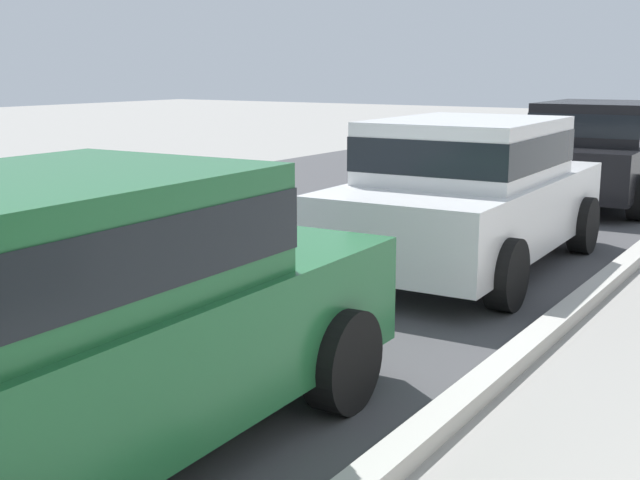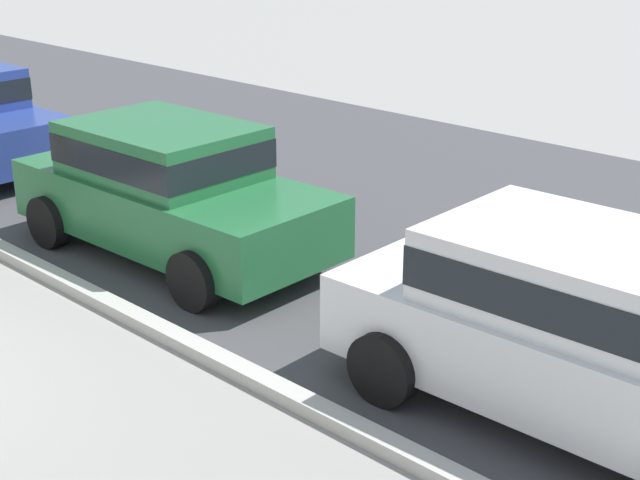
{
  "view_description": "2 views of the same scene",
  "coord_description": "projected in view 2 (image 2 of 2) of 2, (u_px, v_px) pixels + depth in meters",
  "views": [
    {
      "loc": [
        -2.82,
        1.07,
        2.06
      ],
      "look_at": [
        2.25,
        4.33,
        0.8
      ],
      "focal_mm": 46.35,
      "sensor_mm": 36.0,
      "label": 1
    },
    {
      "loc": [
        8.04,
        -1.74,
        3.98
      ],
      "look_at": [
        2.25,
        4.33,
        0.8
      ],
      "focal_mm": 50.88,
      "sensor_mm": 36.0,
      "label": 2
    }
  ],
  "objects": [
    {
      "name": "curb_stone",
      "position": [
        76.0,
        287.0,
        9.71
      ],
      "size": [
        60.0,
        0.2,
        0.12
      ],
      "primitive_type": "cube",
      "color": "#B2AFA8",
      "rests_on": "ground"
    },
    {
      "name": "street_surface",
      "position": [
        359.0,
        196.0,
        12.85
      ],
      "size": [
        60.0,
        9.0,
        0.01
      ],
      "primitive_type": "cube",
      "color": "#424244",
      "rests_on": "ground"
    },
    {
      "name": "parked_car_green",
      "position": [
        169.0,
        186.0,
        10.51
      ],
      "size": [
        4.15,
        2.02,
        1.56
      ],
      "color": "#236638",
      "rests_on": "ground"
    },
    {
      "name": "parked_car_white",
      "position": [
        580.0,
        323.0,
        7.12
      ],
      "size": [
        4.15,
        2.02,
        1.56
      ],
      "color": "silver",
      "rests_on": "ground"
    }
  ]
}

